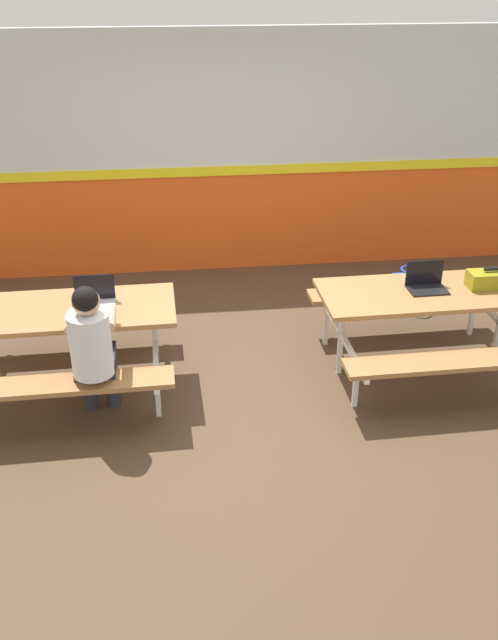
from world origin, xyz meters
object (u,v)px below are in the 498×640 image
Objects in this scene: laptop_silver at (95,299)px; tote_bag_bright at (409,290)px; picnic_table_right at (424,309)px; laptop_dark at (426,284)px; student_nearer at (92,344)px; toolbox_grey at (492,279)px; picnic_table_left at (65,327)px.

tote_bag_bright is (3.01, 1.08, -0.59)m from laptop_silver.
laptop_silver is 0.75× the size of tote_bag_bright.
laptop_dark is (0.01, 0.04, 0.21)m from picnic_table_right.
toolbox_grey is (3.27, 0.54, 0.10)m from student_nearer.
picnic_table_right is 2.76m from student_nearer.
picnic_table_left is 4.48× the size of toolbox_grey.
toolbox_grey is at bearing 1.02° from picnic_table_right.
toolbox_grey is at bearing -2.84° from laptop_dark.
tote_bag_bright is at bearing 103.43° from toolbox_grey.
laptop_silver is at bearing 91.68° from student_nearer.
picnic_table_left is at bearing -179.78° from laptop_dark.
tote_bag_bright is (0.29, 1.15, -0.38)m from picnic_table_right.
student_nearer is 0.60m from laptop_silver.
tote_bag_bright is at bearing 75.94° from picnic_table_right.
laptop_silver is 1.00× the size of laptop_dark.
picnic_table_left is 4.16× the size of tote_bag_bright.
laptop_silver is at bearing 178.99° from toolbox_grey.
laptop_silver reaches higher than picnic_table_left.
tote_bag_bright is at bearing 19.01° from picnic_table_left.
toolbox_grey is (3.28, -0.06, 0.02)m from laptop_silver.
laptop_dark reaches higher than picnic_table_right.
laptop_silver is 2.73m from laptop_dark.
student_nearer reaches higher than picnic_table_right.
picnic_table_right is at bearing -1.43° from laptop_silver.
laptop_silver reaches higher than tote_bag_bright.
picnic_table_right is 0.22m from laptop_dark.
student_nearer is 3.31m from toolbox_grey.
toolbox_grey is at bearing -76.57° from tote_bag_bright.
laptop_silver is at bearing 178.57° from picnic_table_right.
toolbox_grey is 0.93× the size of tote_bag_bright.
tote_bag_bright is at bearing 75.81° from laptop_dark.
laptop_silver is at bearing -160.21° from tote_bag_bright.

